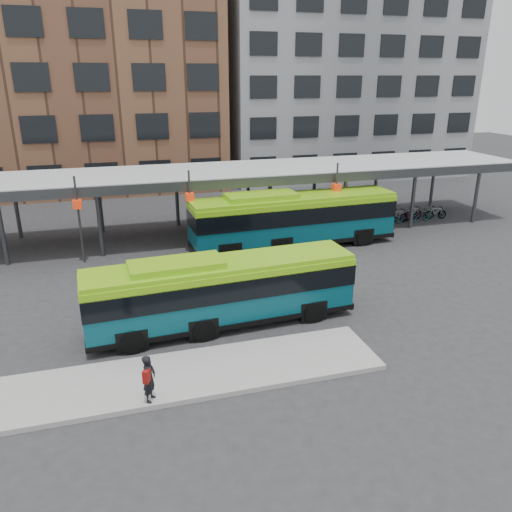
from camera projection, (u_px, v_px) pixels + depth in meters
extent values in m
plane|color=#28282B|center=(300.00, 319.00, 21.17)|extent=(120.00, 120.00, 0.00)
cube|color=gray|center=(181.00, 376.00, 16.98)|extent=(14.00, 3.00, 0.18)
cube|color=#999B9E|center=(228.00, 172.00, 31.54)|extent=(40.00, 6.00, 0.35)
cube|color=#383A3D|center=(240.00, 183.00, 28.88)|extent=(40.00, 0.15, 0.55)
cylinder|color=#383A3D|center=(2.00, 231.00, 26.57)|extent=(0.24, 0.24, 3.80)
cylinder|color=#383A3D|center=(17.00, 209.00, 31.09)|extent=(0.24, 0.24, 3.80)
cylinder|color=#383A3D|center=(100.00, 224.00, 27.89)|extent=(0.24, 0.24, 3.80)
cylinder|color=#383A3D|center=(100.00, 203.00, 32.40)|extent=(0.24, 0.24, 3.80)
cylinder|color=#383A3D|center=(189.00, 217.00, 29.21)|extent=(0.24, 0.24, 3.80)
cylinder|color=#383A3D|center=(177.00, 198.00, 33.72)|extent=(0.24, 0.24, 3.80)
cylinder|color=#383A3D|center=(270.00, 211.00, 30.53)|extent=(0.24, 0.24, 3.80)
cylinder|color=#383A3D|center=(248.00, 194.00, 35.04)|extent=(0.24, 0.24, 3.80)
cylinder|color=#383A3D|center=(344.00, 206.00, 31.84)|extent=(0.24, 0.24, 3.80)
cylinder|color=#383A3D|center=(314.00, 189.00, 36.36)|extent=(0.24, 0.24, 3.80)
cylinder|color=#383A3D|center=(413.00, 200.00, 33.16)|extent=(0.24, 0.24, 3.80)
cylinder|color=#383A3D|center=(375.00, 185.00, 37.67)|extent=(0.24, 0.24, 3.80)
cylinder|color=#383A3D|center=(476.00, 196.00, 34.48)|extent=(0.24, 0.24, 3.80)
cylinder|color=#383A3D|center=(433.00, 182.00, 38.99)|extent=(0.24, 0.24, 3.80)
cylinder|color=#383A3D|center=(79.00, 221.00, 26.74)|extent=(0.12, 0.12, 4.80)
cube|color=red|center=(77.00, 204.00, 26.43)|extent=(0.45, 0.45, 0.45)
cylinder|color=#383A3D|center=(190.00, 212.00, 28.32)|extent=(0.12, 0.12, 4.80)
cube|color=red|center=(190.00, 197.00, 28.01)|extent=(0.45, 0.45, 0.45)
cylinder|color=#383A3D|center=(336.00, 202.00, 30.69)|extent=(0.12, 0.12, 4.80)
cube|color=red|center=(336.00, 187.00, 30.38)|extent=(0.45, 0.45, 0.45)
cube|color=brown|center=(66.00, 60.00, 43.67)|extent=(26.00, 14.00, 22.00)
cube|color=slate|center=(337.00, 73.00, 50.86)|extent=(24.00, 14.00, 20.00)
cube|color=#07414E|center=(222.00, 292.00, 20.24)|extent=(10.96, 2.90, 2.26)
cube|color=black|center=(222.00, 282.00, 20.08)|extent=(11.01, 2.96, 0.86)
cube|color=#72B312|center=(222.00, 264.00, 19.82)|extent=(10.96, 2.81, 0.18)
cube|color=#72B312|center=(176.00, 265.00, 19.19)|extent=(3.71, 1.84, 0.32)
cube|color=black|center=(223.00, 315.00, 20.59)|extent=(11.02, 2.96, 0.22)
cylinder|color=black|center=(314.00, 312.00, 20.74)|extent=(0.92, 0.32, 0.90)
cylinder|color=black|center=(292.00, 292.00, 22.70)|extent=(0.92, 0.32, 0.90)
cylinder|color=black|center=(204.00, 330.00, 19.26)|extent=(0.92, 0.32, 0.90)
cylinder|color=black|center=(191.00, 307.00, 21.21)|extent=(0.92, 0.32, 0.90)
cylinder|color=black|center=(132.00, 342.00, 18.40)|extent=(0.92, 0.32, 0.90)
cylinder|color=black|center=(126.00, 317.00, 20.35)|extent=(0.92, 0.32, 0.90)
cube|color=#07414E|center=(294.00, 220.00, 29.62)|extent=(12.36, 3.09, 2.55)
cube|color=black|center=(294.00, 212.00, 29.44)|extent=(12.41, 3.15, 0.97)
cube|color=#72B312|center=(294.00, 197.00, 29.15)|extent=(12.35, 2.99, 0.20)
cube|color=#72B312|center=(261.00, 197.00, 28.46)|extent=(4.16, 2.02, 0.36)
cube|color=black|center=(293.00, 239.00, 30.01)|extent=(12.42, 3.16, 0.25)
cylinder|color=black|center=(363.00, 237.00, 30.13)|extent=(1.03, 0.35, 1.02)
cylinder|color=black|center=(344.00, 226.00, 32.35)|extent=(1.03, 0.35, 1.02)
cylinder|color=black|center=(282.00, 247.00, 28.52)|extent=(1.03, 0.35, 1.02)
cylinder|color=black|center=(267.00, 234.00, 30.74)|extent=(1.03, 0.35, 1.02)
cylinder|color=black|center=(230.00, 252.00, 27.59)|extent=(1.03, 0.35, 1.02)
cylinder|color=black|center=(219.00, 239.00, 29.81)|extent=(1.03, 0.35, 1.02)
imported|color=black|center=(149.00, 378.00, 15.31)|extent=(0.59, 0.68, 1.56)
cube|color=maroon|center=(147.00, 376.00, 15.08)|extent=(0.28, 0.34, 0.42)
imported|color=slate|center=(386.00, 216.00, 34.98)|extent=(1.91, 1.02, 0.95)
imported|color=slate|center=(398.00, 216.00, 34.68)|extent=(1.77, 0.77, 1.03)
imported|color=slate|center=(406.00, 216.00, 34.84)|extent=(1.73, 0.62, 0.90)
imported|color=slate|center=(413.00, 213.00, 35.40)|extent=(1.78, 0.83, 1.03)
imported|color=slate|center=(420.00, 215.00, 35.16)|extent=(1.78, 0.85, 0.90)
imported|color=slate|center=(436.00, 213.00, 35.73)|extent=(1.64, 0.69, 0.96)
imported|color=slate|center=(436.00, 212.00, 36.00)|extent=(1.65, 0.68, 0.85)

